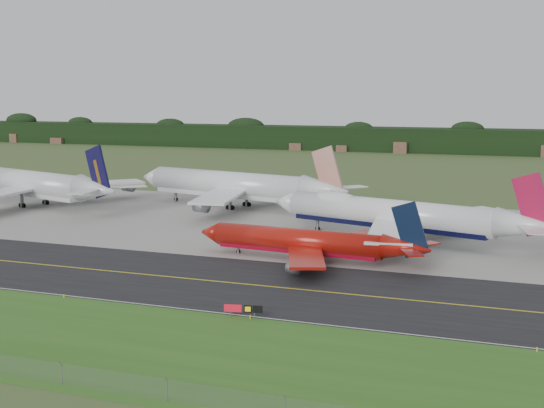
{
  "coord_description": "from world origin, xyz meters",
  "views": [
    {
      "loc": [
        39.95,
        -108.66,
        29.09
      ],
      "look_at": [
        -10.09,
        22.0,
        8.68
      ],
      "focal_mm": 50.0,
      "sensor_mm": 36.0,
      "label": 1
    }
  ],
  "objects_px": {
    "jet_ba_747": "(398,215)",
    "jet_navy_gold": "(33,185)",
    "taxiway_sign": "(243,309)",
    "jet_red_737": "(310,243)",
    "jet_star_tail": "(238,186)"
  },
  "relations": [
    {
      "from": "jet_ba_747",
      "to": "jet_navy_gold",
      "type": "xyz_separation_m",
      "value": [
        -98.84,
        13.51,
        0.35
      ]
    },
    {
      "from": "jet_ba_747",
      "to": "taxiway_sign",
      "type": "height_order",
      "value": "jet_ba_747"
    },
    {
      "from": "jet_star_tail",
      "to": "jet_navy_gold",
      "type": "bearing_deg",
      "value": -162.83
    },
    {
      "from": "jet_ba_747",
      "to": "jet_red_737",
      "type": "xyz_separation_m",
      "value": [
        -10.78,
        -23.15,
        -2.05
      ]
    },
    {
      "from": "jet_navy_gold",
      "to": "taxiway_sign",
      "type": "relative_size",
      "value": 12.92
    },
    {
      "from": "jet_ba_747",
      "to": "jet_navy_gold",
      "type": "height_order",
      "value": "jet_navy_gold"
    },
    {
      "from": "jet_red_737",
      "to": "jet_navy_gold",
      "type": "relative_size",
      "value": 0.67
    },
    {
      "from": "jet_navy_gold",
      "to": "taxiway_sign",
      "type": "distance_m",
      "value": 115.98
    },
    {
      "from": "jet_ba_747",
      "to": "jet_red_737",
      "type": "relative_size",
      "value": 1.4
    },
    {
      "from": "jet_ba_747",
      "to": "jet_star_tail",
      "type": "xyz_separation_m",
      "value": [
        -47.46,
        29.38,
        0.41
      ]
    },
    {
      "from": "jet_red_737",
      "to": "taxiway_sign",
      "type": "distance_m",
      "value": 35.86
    },
    {
      "from": "taxiway_sign",
      "to": "jet_ba_747",
      "type": "bearing_deg",
      "value": 81.96
    },
    {
      "from": "jet_red_737",
      "to": "taxiway_sign",
      "type": "xyz_separation_m",
      "value": [
        2.46,
        -35.72,
        -2.05
      ]
    },
    {
      "from": "jet_red_737",
      "to": "jet_star_tail",
      "type": "bearing_deg",
      "value": 124.93
    },
    {
      "from": "jet_red_737",
      "to": "taxiway_sign",
      "type": "bearing_deg",
      "value": -86.05
    }
  ]
}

